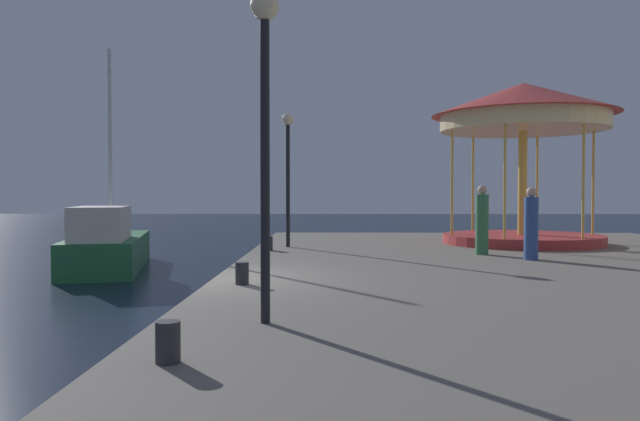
% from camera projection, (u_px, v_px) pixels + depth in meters
% --- Properties ---
extents(ground_plane, '(120.00, 120.00, 0.00)m').
position_uv_depth(ground_plane, '(214.00, 319.00, 11.69)').
color(ground_plane, black).
extents(quay_dock, '(14.61, 27.01, 0.80)m').
position_uv_depth(quay_dock, '(596.00, 299.00, 11.57)').
color(quay_dock, slate).
rests_on(quay_dock, ground).
extents(sailboat_green, '(3.39, 6.63, 7.18)m').
position_uv_depth(sailboat_green, '(107.00, 246.00, 19.11)').
color(sailboat_green, '#236638').
rests_on(sailboat_green, ground).
extents(carousel, '(5.82, 5.82, 5.17)m').
position_uv_depth(carousel, '(523.00, 124.00, 19.46)').
color(carousel, '#B23333').
rests_on(carousel, quay_dock).
extents(lamp_post_near_edge, '(0.36, 0.36, 4.12)m').
position_uv_depth(lamp_post_near_edge, '(265.00, 96.00, 7.52)').
color(lamp_post_near_edge, black).
rests_on(lamp_post_near_edge, quay_dock).
extents(lamp_post_mid_promenade, '(0.36, 0.36, 4.05)m').
position_uv_depth(lamp_post_mid_promenade, '(288.00, 155.00, 18.32)').
color(lamp_post_mid_promenade, black).
rests_on(lamp_post_mid_promenade, quay_dock).
extents(bollard_south, '(0.24, 0.24, 0.40)m').
position_uv_depth(bollard_south, '(269.00, 243.00, 17.31)').
color(bollard_south, '#2D2D33').
rests_on(bollard_south, quay_dock).
extents(bollard_north, '(0.24, 0.24, 0.40)m').
position_uv_depth(bollard_north, '(242.00, 273.00, 10.81)').
color(bollard_north, '#2D2D33').
rests_on(bollard_north, quay_dock).
extents(bollard_center, '(0.24, 0.24, 0.40)m').
position_uv_depth(bollard_center, '(168.00, 342.00, 5.81)').
color(bollard_center, '#2D2D33').
rests_on(bollard_center, quay_dock).
extents(person_mid_promenade, '(0.34, 0.34, 1.84)m').
position_uv_depth(person_mid_promenade, '(482.00, 222.00, 16.11)').
color(person_mid_promenade, '#387247').
rests_on(person_mid_promenade, quay_dock).
extents(person_far_corner, '(0.34, 0.34, 1.78)m').
position_uv_depth(person_far_corner, '(531.00, 226.00, 14.80)').
color(person_far_corner, '#2D4C8C').
rests_on(person_far_corner, quay_dock).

